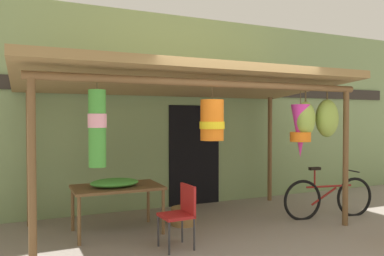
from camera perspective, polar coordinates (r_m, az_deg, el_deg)
name	(u,v)px	position (r m, az deg, el deg)	size (l,w,h in m)	color
ground_plane	(230,238)	(5.67, 5.74, -16.38)	(30.00, 30.00, 0.00)	gray
shop_facade	(172,111)	(7.50, -3.11, 2.57)	(12.69, 0.29, 3.77)	#7A9360
market_stall_canopy	(199,90)	(5.95, 1.13, 5.74)	(5.18, 2.55, 2.49)	brown
display_table	(117,190)	(5.87, -11.33, -9.29)	(1.32, 0.84, 0.71)	brown
flower_heap_on_table	(116,183)	(5.78, -11.55, -8.15)	(0.72, 0.51, 0.12)	green
folding_chair	(181,210)	(5.14, -1.66, -12.42)	(0.42, 0.42, 0.84)	#AD1E1E
wicker_basket_by_table	(184,216)	(6.28, -1.30, -13.26)	(0.41, 0.41, 0.28)	olive
parked_bicycle	(329,198)	(7.08, 20.10, -9.95)	(1.73, 0.46, 0.92)	black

